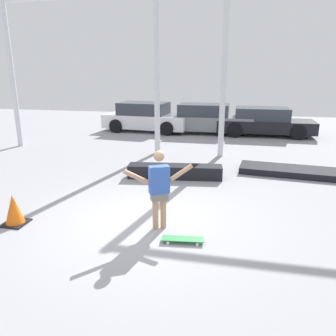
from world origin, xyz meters
TOP-DOWN VIEW (x-y plane):
  - ground_plane at (0.00, 0.00)m, footprint 36.00×36.00m
  - skateboarder at (0.35, -0.15)m, footprint 1.22×0.74m
  - skateboard at (0.89, -0.61)m, footprint 0.78×0.31m
  - grind_box at (0.05, 3.03)m, footprint 2.73×0.84m
  - manual_pad at (3.42, 4.10)m, footprint 3.15×1.30m
  - canopy_support_left at (-4.10, 5.91)m, footprint 6.05×0.20m
  - canopy_support_right at (4.10, 5.91)m, footprint 6.05×0.20m
  - parked_car_white at (-2.88, 10.41)m, footprint 4.47×2.28m
  - parked_car_grey at (0.20, 10.45)m, footprint 4.42×1.87m
  - parked_car_black at (2.97, 10.45)m, footprint 4.50×1.93m
  - traffic_cone at (-2.54, -0.57)m, footprint 0.46×0.46m

SIDE VIEW (x-z plane):
  - ground_plane at x=0.00m, z-range 0.00..0.00m
  - skateboard at x=0.89m, z-range 0.03..0.10m
  - manual_pad at x=3.42m, z-range 0.00..0.19m
  - grind_box at x=0.05m, z-range 0.00..0.38m
  - traffic_cone at x=-2.54m, z-range -0.01..0.61m
  - parked_car_black at x=2.97m, z-range -0.02..1.30m
  - parked_car_grey at x=0.20m, z-range -0.02..1.41m
  - parked_car_white at x=-2.88m, z-range -0.03..1.43m
  - skateboarder at x=0.35m, z-range 0.09..1.65m
  - canopy_support_left at x=-4.10m, z-range 0.68..6.23m
  - canopy_support_right at x=4.10m, z-range 0.68..6.23m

